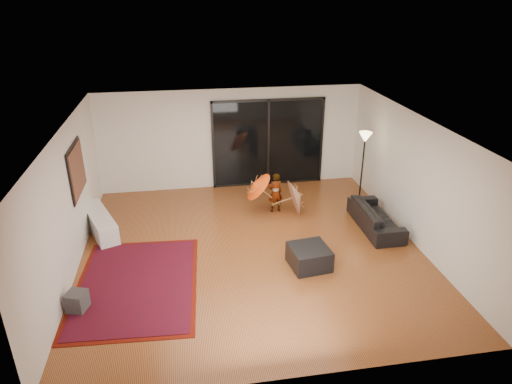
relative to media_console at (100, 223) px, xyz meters
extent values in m
plane|color=#9B592A|center=(3.25, -1.34, -0.23)|extent=(7.00, 7.00, 0.00)
plane|color=white|center=(3.25, -1.34, 2.47)|extent=(7.00, 7.00, 0.00)
plane|color=silver|center=(3.25, 2.16, 1.12)|extent=(7.00, 0.00, 7.00)
plane|color=silver|center=(3.25, -4.84, 1.12)|extent=(7.00, 0.00, 7.00)
plane|color=silver|center=(-0.25, -1.34, 1.12)|extent=(0.00, 7.00, 7.00)
plane|color=silver|center=(6.75, -1.34, 1.12)|extent=(0.00, 7.00, 7.00)
cube|color=black|center=(4.25, 2.13, 0.97)|extent=(3.00, 0.04, 2.40)
cube|color=black|center=(4.25, 2.11, 2.14)|extent=(3.06, 0.06, 0.06)
cube|color=black|center=(4.25, 2.11, -0.20)|extent=(3.06, 0.06, 0.06)
cube|color=black|center=(4.25, 2.11, 0.97)|extent=(0.06, 0.06, 2.40)
cube|color=black|center=(-0.23, -0.34, 1.42)|extent=(0.02, 1.28, 1.08)
cube|color=#215435|center=(-0.21, -0.34, 1.42)|extent=(0.03, 1.18, 0.98)
cube|color=white|center=(0.00, 0.00, 0.00)|extent=(1.01, 1.70, 0.46)
cube|color=#424244|center=(0.00, -2.78, -0.05)|extent=(0.40, 0.40, 0.36)
cube|color=#5C1007|center=(0.94, -2.19, -0.23)|extent=(2.39, 3.22, 0.01)
cube|color=maroon|center=(0.94, -2.19, -0.22)|extent=(2.22, 3.05, 0.02)
imported|color=black|center=(6.20, -0.83, 0.04)|extent=(0.74, 1.86, 0.54)
cube|color=black|center=(4.27, -2.12, -0.02)|extent=(0.82, 0.82, 0.42)
cylinder|color=black|center=(6.35, 0.56, -0.21)|extent=(0.32, 0.32, 0.03)
cylinder|color=black|center=(6.35, 0.56, 0.62)|extent=(0.04, 0.04, 1.71)
cone|color=#FFD899|center=(6.35, 0.56, 1.50)|extent=(0.32, 0.32, 0.25)
imported|color=#999999|center=(4.10, 0.37, 0.27)|extent=(0.40, 0.30, 1.01)
cone|color=#EA460C|center=(3.55, 0.32, 0.50)|extent=(0.65, 0.77, 0.68)
cylinder|color=#A67B47|center=(3.55, 0.32, 0.17)|extent=(0.38, 0.02, 0.36)
cylinder|color=#A67B47|center=(3.55, 0.32, 0.61)|extent=(0.05, 0.02, 0.05)
cone|color=silver|center=(4.70, 0.22, 0.27)|extent=(0.42, 0.86, 0.88)
cylinder|color=#A67B47|center=(4.70, 0.22, -0.10)|extent=(0.53, 0.02, 0.18)
cylinder|color=#A67B47|center=(4.70, 0.22, 0.39)|extent=(0.05, 0.02, 0.04)
camera|label=1|loc=(1.97, -9.51, 4.83)|focal=32.00mm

